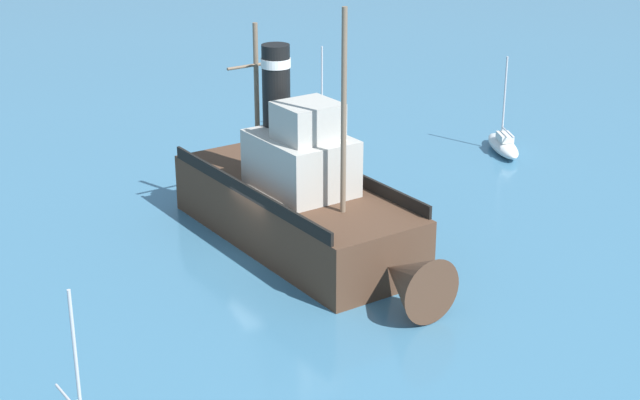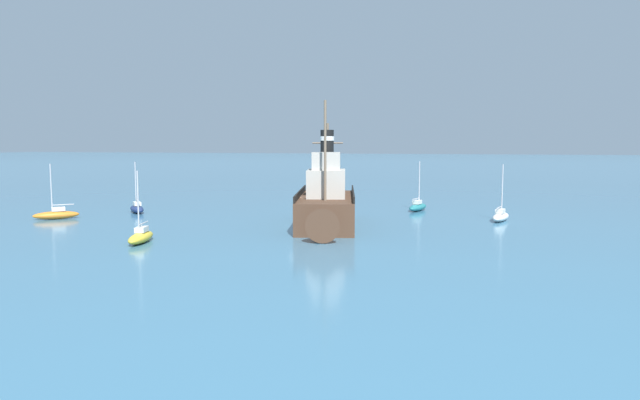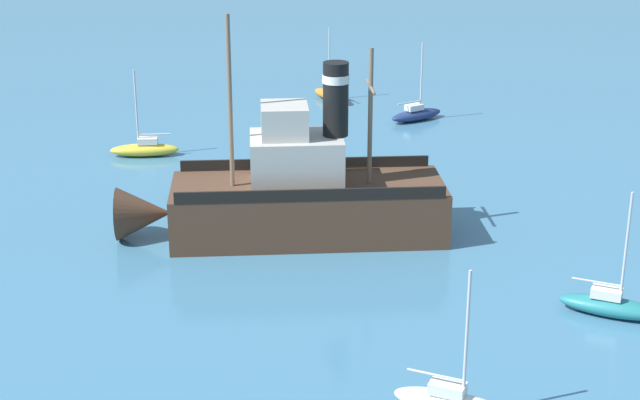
{
  "view_description": "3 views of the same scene",
  "coord_description": "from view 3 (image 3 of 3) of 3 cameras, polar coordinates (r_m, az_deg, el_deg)",
  "views": [
    {
      "loc": [
        10.81,
        33.28,
        15.75
      ],
      "look_at": [
        -2.32,
        0.03,
        1.92
      ],
      "focal_mm": 55.0,
      "sensor_mm": 36.0,
      "label": 1
    },
    {
      "loc": [
        -13.21,
        43.9,
        6.76
      ],
      "look_at": [
        -0.62,
        -1.74,
        1.98
      ],
      "focal_mm": 32.0,
      "sensor_mm": 36.0,
      "label": 2
    },
    {
      "loc": [
        -41.55,
        -7.4,
        16.49
      ],
      "look_at": [
        -2.15,
        -1.27,
        1.92
      ],
      "focal_mm": 55.0,
      "sensor_mm": 36.0,
      "label": 3
    }
  ],
  "objects": [
    {
      "name": "sailboat_yellow",
      "position": [
        55.62,
        -10.16,
        2.96
      ],
      "size": [
        1.96,
        3.95,
        4.9
      ],
      "color": "gold",
      "rests_on": "ground"
    },
    {
      "name": "old_tugboat",
      "position": [
        43.17,
        -1.51,
        0.21
      ],
      "size": [
        6.96,
        14.79,
        9.9
      ],
      "color": "#4C3323",
      "rests_on": "ground"
    },
    {
      "name": "sailboat_orange",
      "position": [
        66.86,
        0.69,
        6.17
      ],
      "size": [
        3.55,
        3.38,
        4.9
      ],
      "color": "orange",
      "rests_on": "ground"
    },
    {
      "name": "sailboat_teal",
      "position": [
        37.96,
        16.55,
        -5.87
      ],
      "size": [
        2.02,
        3.95,
        4.9
      ],
      "color": "#23757A",
      "rests_on": "ground"
    },
    {
      "name": "ground_plane",
      "position": [
        45.31,
        -1.16,
        -1.28
      ],
      "size": [
        600.0,
        600.0,
        0.0
      ],
      "primitive_type": "plane",
      "color": "teal"
    },
    {
      "name": "sailboat_navy",
      "position": [
        62.22,
        5.62,
        5.01
      ],
      "size": [
        3.37,
        3.55,
        4.9
      ],
      "color": "navy",
      "rests_on": "ground"
    }
  ]
}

